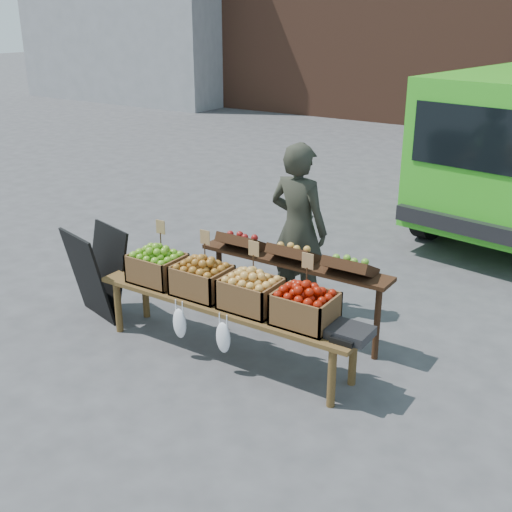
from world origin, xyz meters
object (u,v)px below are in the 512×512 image
Objects in this scene: vendor at (298,229)px; crate_russet_pears at (202,280)px; chalkboard_sign at (97,273)px; crate_green_apples at (305,309)px; crate_golden_apples at (157,268)px; back_table at (293,286)px; weighing_scale at (350,332)px; crate_red_apples at (251,294)px; display_bench at (226,329)px.

crate_russet_pears is at bearing 79.26° from vendor.
crate_green_apples is at bearing 16.19° from chalkboard_sign.
crate_russet_pears is at bearing 17.10° from chalkboard_sign.
chalkboard_sign is 1.95× the size of crate_green_apples.
back_table is at bearing 32.87° from crate_golden_apples.
vendor is at bearing 134.20° from weighing_scale.
vendor reaches higher than back_table.
chalkboard_sign is 1.95× the size of crate_red_apples.
back_table reaches higher than crate_russet_pears.
crate_red_apples is at bearing 180.00° from crate_green_apples.
crate_russet_pears is at bearing -128.08° from back_table.
crate_russet_pears is 1.00× the size of crate_red_apples.
crate_red_apples reaches higher than weighing_scale.
chalkboard_sign is 2.07m from back_table.
weighing_scale is at bearing 137.40° from vendor.
crate_green_apples is (1.65, 0.00, 0.00)m from crate_golden_apples.
crate_golden_apples is 1.10m from crate_red_apples.
crate_green_apples is 1.47× the size of weighing_scale.
crate_green_apples is 0.44m from weighing_scale.
chalkboard_sign is 0.84m from crate_golden_apples.
chalkboard_sign is at bearing -178.87° from crate_green_apples.
crate_golden_apples is at bearing 180.00° from crate_russet_pears.
back_table is at bearing 36.85° from chalkboard_sign.
vendor is 1.88× the size of chalkboard_sign.
chalkboard_sign is 1.95× the size of crate_golden_apples.
crate_golden_apples is at bearing 180.00° from display_bench.
crate_green_apples is (0.54, -0.72, 0.19)m from back_table.
crate_green_apples is (0.55, 0.00, 0.00)m from crate_red_apples.
crate_russet_pears is at bearing 0.00° from crate_golden_apples.
back_table is 0.93m from crate_russet_pears.
weighing_scale is (1.52, 0.00, -0.10)m from crate_russet_pears.
vendor is 1.40m from display_bench.
chalkboard_sign is at bearing -177.96° from crate_russet_pears.
vendor reaches higher than display_bench.
crate_green_apples is at bearing 0.00° from display_bench.
chalkboard_sign reaches higher than weighing_scale.
chalkboard_sign is (-1.67, -1.30, -0.43)m from vendor.
back_table is 1.34m from crate_golden_apples.
back_table reaches higher than display_bench.
back_table is 0.92m from crate_green_apples.
display_bench is at bearing 16.75° from chalkboard_sign.
weighing_scale is (0.43, 0.00, -0.10)m from crate_green_apples.
crate_golden_apples is 1.00× the size of crate_russet_pears.
crate_russet_pears is 1.53m from weighing_scale.
crate_green_apples is (0.79, -1.25, -0.21)m from vendor.
back_table is at bearing 143.15° from weighing_scale.
vendor reaches higher than crate_russet_pears.
vendor is 5.40× the size of weighing_scale.
crate_russet_pears is (0.55, 0.00, 0.00)m from crate_golden_apples.
weighing_scale is (1.25, 0.00, 0.33)m from display_bench.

